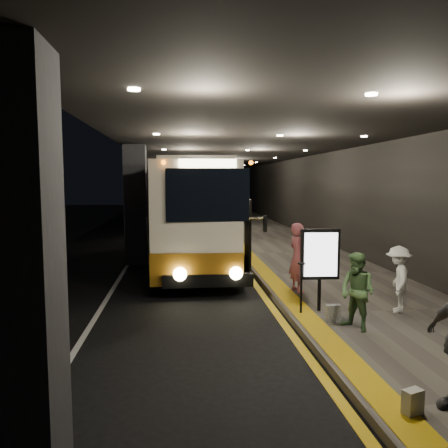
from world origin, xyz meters
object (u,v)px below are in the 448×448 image
bag_polka (333,313)px  info_sign (320,256)px  passenger_boarding (298,257)px  stanchion_post (301,288)px  coach_main (198,216)px  bag_plain (413,402)px  coach_second (190,198)px  passenger_waiting_white (398,279)px  passenger_waiting_green (357,292)px

bag_polka → info_sign: bearing=93.7°
passenger_boarding → stanchion_post: passenger_boarding is taller
bag_polka → info_sign: info_sign is taller
coach_main → bag_plain: coach_main is taller
passenger_boarding → bag_polka: passenger_boarding is taller
coach_second → passenger_waiting_white: 23.17m
coach_main → coach_second: coach_second is taller
passenger_waiting_white → coach_second: bearing=-147.0°
coach_second → info_sign: coach_second is taller
info_sign → stanchion_post: bearing=-159.6°
info_sign → bag_polka: bearing=-84.0°
coach_main → coach_second: 15.20m
coach_second → passenger_waiting_white: (4.13, -22.78, -0.95)m
bag_polka → coach_main: bearing=107.0°
coach_main → stanchion_post: coach_main is taller
coach_second → passenger_waiting_green: bearing=-80.0°
coach_main → stanchion_post: bearing=-72.5°
bag_plain → passenger_waiting_white: bearing=64.9°
coach_main → bag_plain: 12.05m
coach_main → coach_second: bearing=92.7°
coach_main → info_sign: size_ratio=6.30×
passenger_waiting_white → bag_plain: passenger_waiting_white is taller
passenger_waiting_white → bag_polka: passenger_waiting_white is taller
coach_main → stanchion_post: 7.80m
coach_main → bag_polka: size_ratio=32.68×
info_sign → stanchion_post: (-0.46, -0.15, -0.70)m
passenger_boarding → coach_second: bearing=-6.7°
passenger_waiting_green → coach_second: bearing=156.2°
bag_polka → bag_plain: bearing=-94.3°
passenger_waiting_green → passenger_boarding: bearing=156.2°
passenger_boarding → info_sign: 1.78m
passenger_waiting_white → stanchion_post: bearing=-69.9°
passenger_waiting_green → stanchion_post: 1.43m
coach_main → bag_polka: bearing=-70.2°
passenger_waiting_green → bag_plain: bearing=-40.5°
passenger_boarding → passenger_waiting_green: size_ratio=1.19×
passenger_waiting_white → passenger_waiting_green: bearing=-29.8°
passenger_waiting_white → info_sign: (-1.73, 0.25, 0.51)m
coach_main → info_sign: (2.42, -7.33, -0.34)m
bag_polka → bag_plain: size_ratio=1.12×
bag_plain → info_sign: info_sign is taller
passenger_boarding → passenger_waiting_white: (1.75, -2.00, -0.17)m
coach_main → bag_polka: coach_main is taller
coach_main → passenger_waiting_green: bearing=-69.5°
passenger_boarding → passenger_waiting_green: 3.09m
coach_second → bag_plain: 27.08m
passenger_boarding → passenger_waiting_green: passenger_boarding is taller
passenger_waiting_green → stanchion_post: (-0.79, 1.17, -0.21)m
coach_main → passenger_waiting_white: 8.69m
passenger_boarding → passenger_waiting_white: size_ratio=1.23×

